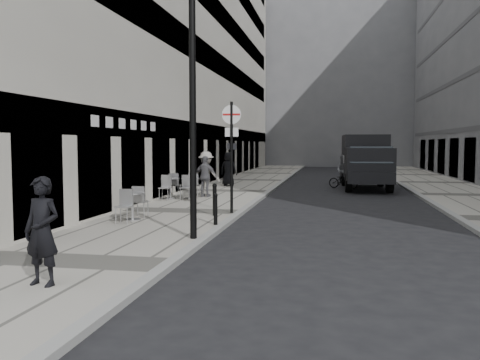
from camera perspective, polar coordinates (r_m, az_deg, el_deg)
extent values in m
plane|color=black|center=(7.47, -15.34, -14.82)|extent=(120.00, 120.00, 0.00)
cube|color=#A09C90|center=(25.00, -1.41, -1.33)|extent=(4.00, 60.00, 0.12)
cube|color=#A09C90|center=(25.17, 23.93, -1.64)|extent=(4.00, 60.00, 0.12)
cube|color=beige|center=(32.85, -6.11, 15.61)|extent=(4.00, 45.00, 18.00)
cube|color=slate|center=(62.97, 9.08, 11.84)|extent=(24.00, 16.00, 22.00)
imported|color=black|center=(8.79, -21.34, -5.37)|extent=(0.70, 0.52, 1.77)
cylinder|color=black|center=(16.78, -0.95, 2.53)|extent=(0.09, 0.09, 3.67)
cylinder|color=white|center=(16.80, -0.96, 7.36)|extent=(0.63, 0.09, 0.63)
cube|color=#B21414|center=(16.78, -0.97, 7.37)|extent=(0.58, 0.06, 0.06)
cube|color=white|center=(16.81, -0.94, 5.39)|extent=(0.44, 0.06, 0.29)
cylinder|color=black|center=(12.24, -5.33, 7.49)|extent=(0.16, 0.16, 6.04)
cylinder|color=black|center=(14.39, -2.76, -3.39)|extent=(0.11, 0.11, 0.84)
cylinder|color=black|center=(16.22, -2.86, -2.33)|extent=(0.13, 0.13, 0.96)
cylinder|color=black|center=(25.93, 12.08, -0.35)|extent=(0.34, 0.92, 0.91)
cylinder|color=black|center=(26.12, 16.46, -0.39)|extent=(0.34, 0.92, 0.91)
cylinder|color=black|center=(29.78, 11.66, 0.22)|extent=(0.34, 0.92, 0.91)
cylinder|color=black|center=(29.95, 15.49, 0.17)|extent=(0.34, 0.92, 0.91)
cube|color=black|center=(28.89, 13.77, 2.66)|extent=(2.39, 4.15, 2.27)
cube|color=black|center=(25.84, 14.34, 1.75)|extent=(2.33, 2.11, 1.59)
cube|color=#1E2328|center=(24.98, 14.54, 2.71)|extent=(2.00, 0.45, 0.84)
imported|color=black|center=(28.06, 11.53, -0.04)|extent=(1.77, 1.21, 0.88)
imported|color=slate|center=(28.03, 11.55, 1.05)|extent=(0.99, 0.90, 1.66)
imported|color=#5E5D63|center=(21.98, -3.90, 0.41)|extent=(1.09, 0.58, 1.78)
imported|color=#A7A19A|center=(22.54, -3.82, 0.72)|extent=(1.39, 0.98, 1.95)
imported|color=black|center=(27.83, -1.31, 1.25)|extent=(0.97, 0.71, 1.85)
cylinder|color=silver|center=(15.63, -11.95, -4.37)|extent=(0.48, 0.48, 0.03)
cylinder|color=silver|center=(15.58, -11.97, -2.93)|extent=(0.06, 0.06, 0.80)
cylinder|color=silver|center=(15.53, -11.99, -1.47)|extent=(0.76, 0.76, 0.03)
cylinder|color=silver|center=(21.50, -5.59, -2.02)|extent=(0.49, 0.49, 0.03)
cylinder|color=silver|center=(21.46, -5.60, -0.93)|extent=(0.07, 0.07, 0.83)
cylinder|color=silver|center=(21.42, -5.60, 0.18)|extent=(0.79, 0.79, 0.03)
cylinder|color=silver|center=(21.49, -7.83, -2.04)|extent=(0.50, 0.50, 0.03)
cylinder|color=silver|center=(21.45, -7.84, -0.94)|extent=(0.07, 0.07, 0.84)
cylinder|color=silver|center=(21.42, -7.85, 0.18)|extent=(0.79, 0.79, 0.03)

